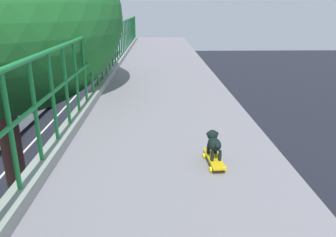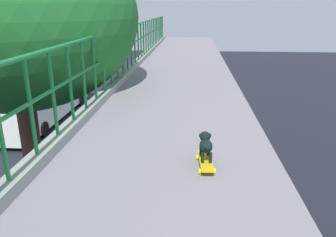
% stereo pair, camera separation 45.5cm
% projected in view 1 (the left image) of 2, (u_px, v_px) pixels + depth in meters
% --- Properties ---
extents(city_bus, '(2.54, 11.08, 3.39)m').
position_uv_depth(city_bus, '(12.00, 98.00, 21.82)').
color(city_bus, white).
rests_on(city_bus, ground).
extents(toy_skateboard, '(0.21, 0.54, 0.08)m').
position_uv_depth(toy_skateboard, '(214.00, 159.00, 3.71)').
color(toy_skateboard, gold).
rests_on(toy_skateboard, overpass_deck).
extents(small_dog, '(0.16, 0.36, 0.28)m').
position_uv_depth(small_dog, '(214.00, 142.00, 3.69)').
color(small_dog, black).
rests_on(small_dog, toy_skateboard).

